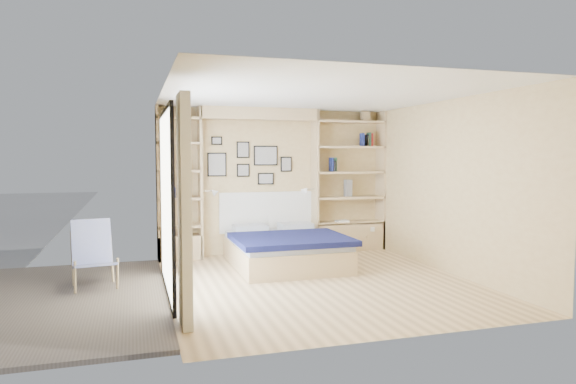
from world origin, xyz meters
name	(u,v)px	position (x,y,z in m)	size (l,w,h in m)	color
ground	(318,282)	(0.00, 0.00, 0.00)	(4.50, 4.50, 0.00)	#E0BD89
room_shell	(262,195)	(-0.39, 1.52, 1.08)	(4.50, 4.50, 4.50)	#DBC085
bed	(284,248)	(-0.14, 1.14, 0.27)	(1.67, 2.14, 1.07)	#D7BC83
photo_gallery	(249,161)	(-0.45, 2.22, 1.60)	(1.48, 0.02, 0.82)	black
reading_lamps	(261,191)	(-0.30, 2.00, 1.10)	(1.92, 0.12, 0.15)	silver
shelf_decor	(336,156)	(1.10, 2.07, 1.69)	(3.52, 0.23, 2.03)	navy
deck	(23,304)	(-3.60, 0.00, 0.00)	(3.20, 4.00, 0.05)	#6E5F51
deck_chair	(93,254)	(-2.87, 0.62, 0.42)	(0.64, 0.93, 0.87)	tan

